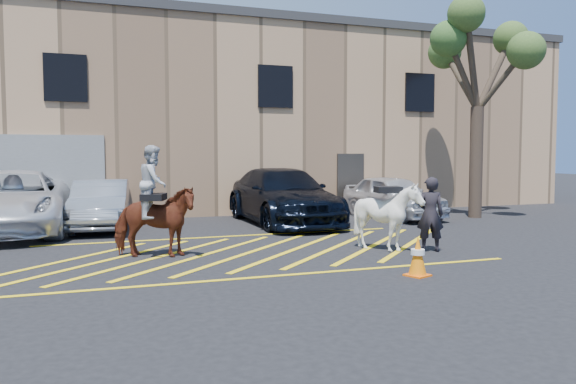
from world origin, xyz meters
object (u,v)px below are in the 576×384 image
object	(u,v)px
car_silver_sedan	(101,204)
handler	(430,214)
saddled_white	(388,216)
tree	(478,50)
traffic_cone	(418,256)
car_white_pickup	(11,202)
car_blue_suv	(283,196)
car_white_suv	(393,196)
mounted_bay	(154,212)

from	to	relation	value
car_silver_sedan	handler	bearing A→B (deg)	-37.96
handler	saddled_white	xyz separation A→B (m)	(-0.86, 0.39, -0.05)
saddled_white	tree	bearing A→B (deg)	38.06
car_silver_sedan	traffic_cone	size ratio (longest dim) A/B	5.97
car_white_pickup	saddled_white	distance (m)	10.33
car_blue_suv	car_white_suv	distance (m)	4.03
mounted_bay	car_silver_sedan	bearing A→B (deg)	100.61
handler	traffic_cone	xyz separation A→B (m)	(-1.65, -2.10, -0.48)
car_white_suv	traffic_cone	size ratio (longest dim) A/B	5.93
car_blue_suv	car_white_suv	world-z (taller)	car_blue_suv
car_white_suv	handler	bearing A→B (deg)	-119.47
car_white_pickup	car_blue_suv	xyz separation A→B (m)	(7.84, -0.38, -0.01)
car_silver_sedan	mounted_bay	size ratio (longest dim) A/B	1.82
car_blue_suv	tree	distance (m)	8.33
saddled_white	car_white_suv	bearing A→B (deg)	58.84
car_silver_sedan	saddled_white	world-z (taller)	saddled_white
car_blue_suv	mounted_bay	world-z (taller)	mounted_bay
saddled_white	traffic_cone	bearing A→B (deg)	-107.72
traffic_cone	car_white_suv	bearing A→B (deg)	62.61
car_white_suv	saddled_white	xyz separation A→B (m)	(-3.44, -5.69, 0.06)
saddled_white	handler	bearing A→B (deg)	-24.46
car_blue_suv	traffic_cone	xyz separation A→B (m)	(-0.21, -8.09, -0.50)
car_silver_sedan	tree	bearing A→B (deg)	-0.76
mounted_bay	tree	world-z (taller)	tree
car_white_pickup	handler	xyz separation A→B (m)	(9.28, -6.37, -0.03)
car_blue_suv	traffic_cone	size ratio (longest dim) A/B	8.17
car_white_pickup	tree	bearing A→B (deg)	-3.78
car_blue_suv	traffic_cone	distance (m)	8.11
car_silver_sedan	mounted_bay	bearing A→B (deg)	-73.96
car_white_pickup	car_white_suv	bearing A→B (deg)	-0.61
traffic_cone	mounted_bay	bearing A→B (deg)	141.13
car_silver_sedan	traffic_cone	bearing A→B (deg)	-53.22
handler	tree	world-z (taller)	tree
car_silver_sedan	handler	size ratio (longest dim) A/B	2.58
car_white_suv	tree	size ratio (longest dim) A/B	0.59
car_silver_sedan	car_white_suv	xyz separation A→B (m)	(9.49, -0.45, 0.02)
car_white_pickup	mounted_bay	xyz separation A→B (m)	(3.34, -5.01, 0.09)
car_white_suv	car_blue_suv	bearing A→B (deg)	174.84
car_white_pickup	mounted_bay	bearing A→B (deg)	-55.55
car_blue_suv	traffic_cone	world-z (taller)	car_blue_suv
mounted_bay	tree	bearing A→B (deg)	18.91
car_white_pickup	saddled_white	xyz separation A→B (m)	(8.42, -5.98, -0.08)
saddled_white	tree	xyz separation A→B (m)	(6.15, 4.82, 4.90)
car_blue_suv	car_silver_sedan	bearing A→B (deg)	173.77
car_blue_suv	tree	world-z (taller)	tree
tree	car_blue_suv	bearing A→B (deg)	173.36
handler	tree	xyz separation A→B (m)	(5.30, 5.21, 4.85)
handler	traffic_cone	bearing A→B (deg)	73.51
mounted_bay	car_blue_suv	bearing A→B (deg)	45.84
car_silver_sedan	traffic_cone	distance (m)	10.11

